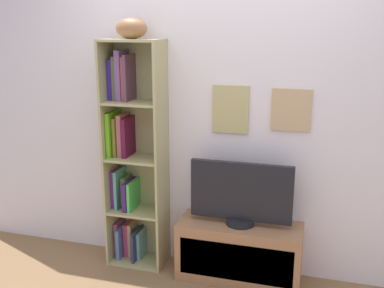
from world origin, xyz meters
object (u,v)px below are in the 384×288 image
(bookshelf, at_px, (131,159))
(football, at_px, (131,28))
(tv_stand, at_px, (239,252))
(television, at_px, (241,194))

(bookshelf, relative_size, football, 6.54)
(tv_stand, bearing_deg, football, 177.68)
(football, relative_size, television, 0.36)
(bookshelf, height_order, television, bookshelf)
(bookshelf, xyz_separation_m, tv_stand, (0.92, -0.07, -0.66))
(bookshelf, distance_m, television, 0.94)
(bookshelf, relative_size, television, 2.38)
(bookshelf, height_order, tv_stand, bookshelf)
(tv_stand, bearing_deg, television, 90.00)
(television, bearing_deg, tv_stand, -90.00)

